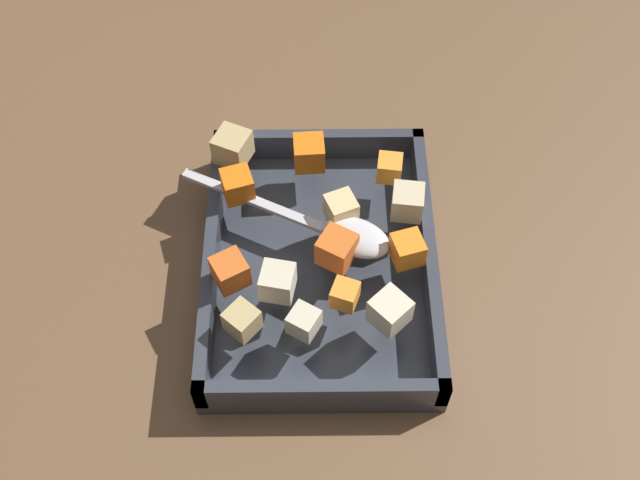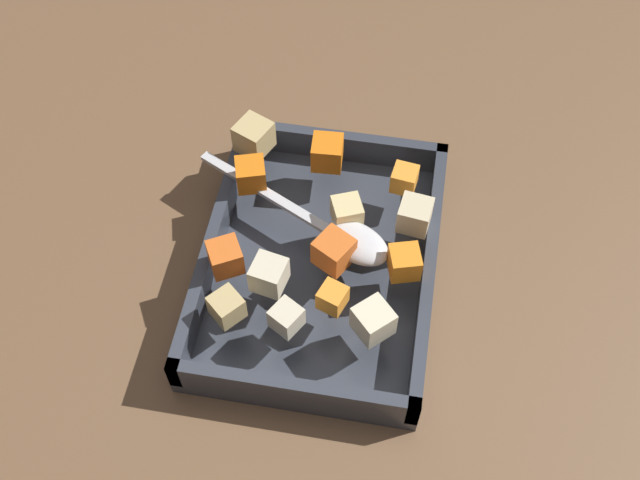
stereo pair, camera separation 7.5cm
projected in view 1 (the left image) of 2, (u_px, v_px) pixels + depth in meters
The scene contains 17 objects.
ground_plane at pixel (305, 285), 0.79m from camera, with size 4.00×4.00×0.00m, color brown.
baking_dish at pixel (320, 265), 0.79m from camera, with size 0.31×0.23×0.05m.
carrot_chunk_far_left at pixel (238, 185), 0.78m from camera, with size 0.03×0.03×0.03m, color orange.
carrot_chunk_under_handle at pixel (345, 295), 0.71m from camera, with size 0.02×0.02×0.02m, color orange.
carrot_chunk_back_center at pixel (309, 153), 0.80m from camera, with size 0.03×0.03×0.03m, color orange.
carrot_chunk_front_center at pixel (230, 271), 0.72m from camera, with size 0.03×0.03×0.03m, color orange.
carrot_chunk_near_spoon at pixel (390, 168), 0.80m from camera, with size 0.03×0.03×0.03m, color orange.
carrot_chunk_corner_ne at pixel (337, 252), 0.73m from camera, with size 0.03×0.03×0.03m, color orange.
carrot_chunk_corner_nw at pixel (408, 254), 0.74m from camera, with size 0.03×0.03×0.03m, color orange.
potato_chunk_mid_left at pixel (341, 209), 0.77m from camera, with size 0.03×0.03×0.03m, color #E0CC89.
potato_chunk_heap_top at pixel (408, 202), 0.77m from camera, with size 0.03×0.03×0.03m, color beige.
potato_chunk_mid_right at pixel (390, 311), 0.70m from camera, with size 0.03×0.03×0.03m, color beige.
potato_chunk_near_right at pixel (233, 147), 0.81m from camera, with size 0.03×0.03×0.03m, color tan.
potato_chunk_far_right at pixel (242, 321), 0.70m from camera, with size 0.03×0.03×0.03m, color tan.
parsnip_chunk_heap_side at pixel (307, 322), 0.70m from camera, with size 0.03×0.03×0.03m, color beige.
parsnip_chunk_corner_sw at pixel (278, 282), 0.72m from camera, with size 0.03×0.03×0.03m, color beige.
serving_spoon at pixel (343, 233), 0.76m from camera, with size 0.13×0.22×0.02m.
Camera 1 is at (0.40, 0.01, 0.68)m, focal length 43.09 mm.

